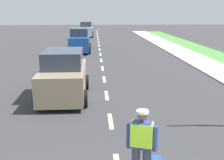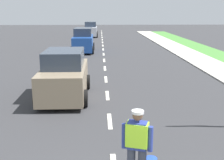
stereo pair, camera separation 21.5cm
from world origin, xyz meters
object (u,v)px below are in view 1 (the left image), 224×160
(car_oncoming_third, at_px, (86,30))
(car_oncoming_second, at_px, (80,41))
(car_oncoming_lead, at_px, (64,76))
(road_worker, at_px, (143,143))

(car_oncoming_third, xyz_separation_m, car_oncoming_second, (-0.23, -14.62, 0.03))
(car_oncoming_third, bearing_deg, car_oncoming_lead, -90.53)
(road_worker, bearing_deg, car_oncoming_second, 96.47)
(road_worker, height_order, car_oncoming_third, car_oncoming_third)
(road_worker, xyz_separation_m, car_oncoming_third, (-2.06, 34.75, 0.02))
(car_oncoming_third, bearing_deg, car_oncoming_second, -90.89)
(car_oncoming_second, bearing_deg, car_oncoming_lead, -90.15)
(car_oncoming_second, height_order, car_oncoming_lead, car_oncoming_second)
(road_worker, distance_m, car_oncoming_third, 34.81)
(road_worker, distance_m, car_oncoming_lead, 6.86)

